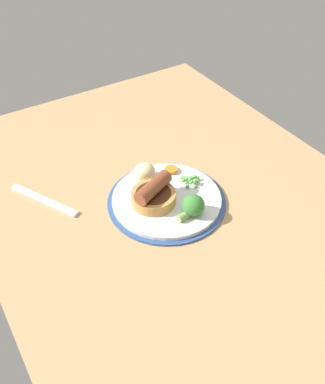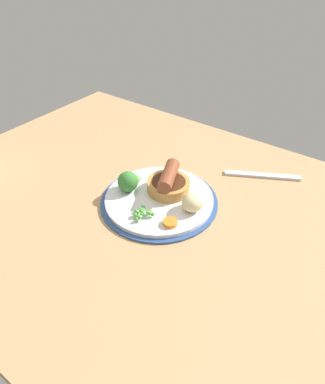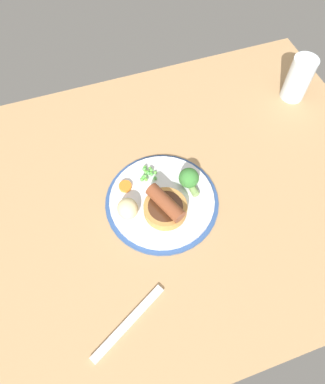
{
  "view_description": "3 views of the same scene",
  "coord_description": "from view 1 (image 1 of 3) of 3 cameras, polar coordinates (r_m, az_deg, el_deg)",
  "views": [
    {
      "loc": [
        56.16,
        -38.62,
        66.43
      ],
      "look_at": [
        -0.22,
        -3.34,
        6.95
      ],
      "focal_mm": 40.0,
      "sensor_mm": 36.0,
      "label": 1
    },
    {
      "loc": [
        -35.38,
        44.41,
        50.92
      ],
      "look_at": [
        -1.33,
        -2.41,
        5.75
      ],
      "focal_mm": 32.0,
      "sensor_mm": 36.0,
      "label": 2
    },
    {
      "loc": [
        -12.49,
        -36.49,
        71.48
      ],
      "look_at": [
        -0.52,
        -1.69,
        7.02
      ],
      "focal_mm": 32.0,
      "sensor_mm": 36.0,
      "label": 3
    }
  ],
  "objects": [
    {
      "name": "potato_chunk_0",
      "position": [
        0.95,
        -2.42,
        2.74
      ],
      "size": [
        4.84,
        5.27,
        3.85
      ],
      "primitive_type": "ellipsoid",
      "rotation": [
        0.0,
        0.0,
        1.48
      ],
      "color": "beige",
      "rests_on": "dinner_plate"
    },
    {
      "name": "pea_pile",
      "position": [
        0.95,
        3.78,
        1.58
      ],
      "size": [
        4.87,
        4.5,
        1.74
      ],
      "color": "#58B540",
      "rests_on": "dinner_plate"
    },
    {
      "name": "carrot_slice_0",
      "position": [
        0.98,
        1.17,
        2.96
      ],
      "size": [
        4.07,
        4.07,
        0.87
      ],
      "primitive_type": "cylinder",
      "rotation": [
        0.0,
        0.0,
        2.22
      ],
      "color": "orange",
      "rests_on": "dinner_plate"
    },
    {
      "name": "fork",
      "position": [
        0.96,
        -15.55,
        -1.04
      ],
      "size": [
        16.64,
        9.87,
        0.6
      ],
      "primitive_type": "cube",
      "rotation": [
        0.0,
        0.0,
        0.49
      ],
      "color": "silver",
      "rests_on": "dining_table"
    },
    {
      "name": "dining_table",
      "position": [
        0.94,
        1.8,
        -1.83
      ],
      "size": [
        110.0,
        80.0,
        3.0
      ],
      "primitive_type": "cube",
      "color": "tan",
      "rests_on": "ground"
    },
    {
      "name": "sausage_pudding",
      "position": [
        0.89,
        -1.22,
        -0.35
      ],
      "size": [
        9.43,
        9.71,
        5.56
      ],
      "rotation": [
        0.0,
        0.0,
        1.97
      ],
      "color": "#BC8442",
      "rests_on": "dinner_plate"
    },
    {
      "name": "dinner_plate",
      "position": [
        0.92,
        0.55,
        -1.08
      ],
      "size": [
        25.62,
        25.62,
        1.4
      ],
      "color": "#2D4C84",
      "rests_on": "dining_table"
    },
    {
      "name": "broccoli_floret_near",
      "position": [
        0.87,
        4.22,
        -1.8
      ],
      "size": [
        4.59,
        6.59,
        4.59
      ],
      "rotation": [
        0.0,
        0.0,
        1.68
      ],
      "color": "#387A33",
      "rests_on": "dinner_plate"
    }
  ]
}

